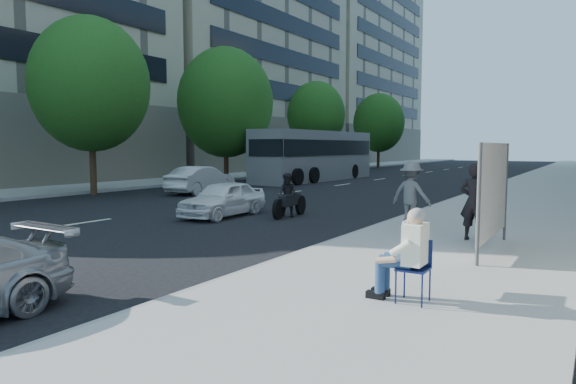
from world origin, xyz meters
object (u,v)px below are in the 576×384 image
Objects in this scene: seated_protester at (406,249)px; jogger at (411,194)px; protest_banner at (493,190)px; white_sedan_near at (223,199)px; motorcycle at (289,197)px; white_sedan_mid at (201,180)px; bus at (316,156)px; pedestrian_woman at (474,202)px.

seated_protester is 7.02m from jogger.
white_sedan_near is at bearing 166.37° from protest_banner.
protest_banner reaches higher than motorcycle.
white_sedan_mid is 1.95× the size of motorcycle.
seated_protester is at bearing 135.29° from white_sedan_mid.
seated_protester reaches higher than white_sedan_near.
white_sedan_mid is at bearing 139.50° from seated_protester.
protest_banner is 8.90m from white_sedan_near.
protest_banner is 24.39m from bus.
pedestrian_woman is (-0.18, 5.26, 0.16)m from seated_protester.
jogger is 4.29m from motorcycle.
jogger is 3.56m from protest_banner.
jogger is 0.84× the size of motorcycle.
seated_protester is 0.43× the size of protest_banner.
jogger is at bearing -52.76° from bus.
white_sedan_near is (-8.23, 6.28, -0.29)m from seated_protester.
seated_protester is 0.76× the size of jogger.
pedestrian_woman is 0.58× the size of protest_banner.
motorcycle is (-6.15, 2.02, -0.39)m from pedestrian_woman.
seated_protester is 0.74× the size of pedestrian_woman.
white_sedan_mid is (-14.23, 7.06, -0.37)m from pedestrian_woman.
motorcycle reaches higher than white_sedan_near.
seated_protester is at bearing 117.59° from jogger.
bus is (-14.22, 23.71, 0.76)m from seated_protester.
protest_banner reaches higher than white_sedan_near.
seated_protester is 0.11× the size of bus.
jogger is at bearing -14.91° from motorcycle.
white_sedan_near is (-8.04, 1.02, -0.45)m from pedestrian_woman.
bus reaches higher than white_sedan_mid.
pedestrian_woman reaches higher than seated_protester.
pedestrian_woman is 1.27m from protest_banner.
protest_banner is at bearing 84.68° from seated_protester.
white_sedan_mid is at bearing -22.31° from pedestrian_woman.
jogger is 0.50× the size of white_sedan_near.
seated_protester is 27.66m from bus.
seated_protester is at bearing -56.00° from motorcycle.
protest_banner is at bearing 147.03° from white_sedan_mid.
white_sedan_mid is 9.52m from motorcycle.
jogger is 20.90m from bus.
bus reaches higher than pedestrian_woman.
white_sedan_mid reaches higher than white_sedan_near.
protest_banner is at bearing -31.73° from motorcycle.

